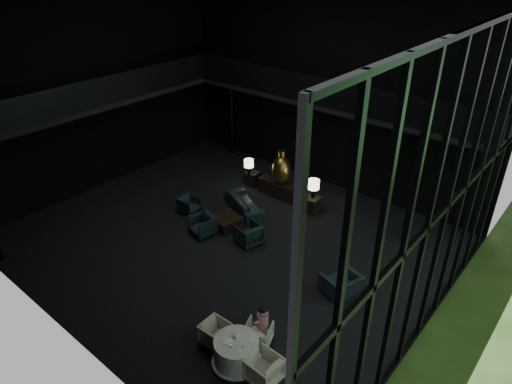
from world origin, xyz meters
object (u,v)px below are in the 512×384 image
Objects in this scene: side_table_right at (312,204)px; dining_chair_north at (258,334)px; dining_table at (237,354)px; coffee_table at (226,222)px; sofa at (245,201)px; table_lamp_right at (314,185)px; lounge_armchair_south at (203,224)px; console at (281,190)px; dining_chair_west at (215,334)px; bronze_urn at (281,170)px; side_table_left at (253,178)px; child at (263,317)px; table_lamp_left at (249,164)px; lounge_armchair_west at (189,205)px; lounge_armchair_east at (248,233)px; dining_chair_east at (264,368)px; window_armchair at (341,281)px.

dining_chair_north is at bearing -67.64° from side_table_right.
coffee_table is at bearing 135.61° from dining_table.
dining_table is at bearing 154.08° from sofa.
table_lamp_right reaches higher than lounge_armchair_south.
console is 3.35× the size of dining_chair_west.
bronze_urn reaches higher than lounge_armchair_south.
side_table_left is 9.55m from dining_table.
lounge_armchair_south is at bearing -27.32° from child.
dining_chair_west is at bearing -55.08° from table_lamp_left.
dining_table is (4.46, -4.36, 0.12)m from coffee_table.
dining_chair_north is (5.85, -6.69, 0.00)m from side_table_left.
lounge_armchair_west is 0.77× the size of lounge_armchair_south.
lounge_armchair_east is at bearing -51.75° from side_table_left.
dining_table reaches higher than side_table_left.
child is at bearing -36.90° from coffee_table.
lounge_armchair_south is 0.96m from coffee_table.
bronze_urn reaches higher than console.
console is 2.68× the size of dining_chair_east.
console reaches higher than dining_chair_west.
dining_chair_west is at bearing -65.09° from console.
side_table_right is 4.37m from lounge_armchair_south.
lounge_armchair_south reaches higher than dining_table.
side_table_right is at bearing 13.15° from dining_chair_west.
console is 3.07× the size of table_lamp_left.
sofa is 7.35m from dining_table.
window_armchair is at bearing -175.03° from dining_chair_east.
lounge_armchair_east is at bearing -98.87° from side_table_right.
sofa is 6.72m from dining_chair_north.
child reaches higher than dining_chair_west.
side_table_left is 0.89× the size of table_lamp_left.
child reaches higher than coffee_table.
dining_chair_north is at bearing -57.12° from console.
child is (-0.83, 0.97, 0.39)m from dining_chair_east.
table_lamp_left is 0.66× the size of window_armchair.
dining_chair_east is (3.48, -7.27, -0.76)m from table_lamp_right.
dining_table reaches higher than dining_chair_north.
side_table_left is 0.82m from table_lamp_left.
sofa reaches higher than side_table_right.
coffee_table is (-0.20, -3.07, -0.12)m from console.
bronze_urn reaches higher than child.
lounge_armchair_south is (-1.61, -0.63, -0.01)m from lounge_armchair_east.
dining_chair_west is at bearing -27.21° from lounge_armchair_south.
sofa is 2.19× the size of window_armchair.
coffee_table is 5.59m from child.
table_lamp_left reaches higher than dining_chair_west.
table_lamp_left is 0.70× the size of coffee_table.
table_lamp_right is 0.97× the size of dining_chair_east.
lounge_armchair_east reaches higher than dining_table.
table_lamp_left is (-1.60, -0.13, -0.19)m from bronze_urn.
sofa is at bearing -51.69° from lounge_armchair_west.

